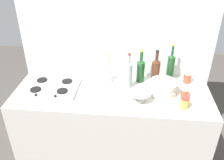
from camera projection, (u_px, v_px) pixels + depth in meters
name	position (u px, v px, depth m)	size (l,w,h in m)	color
ground_plane	(112.00, 159.00, 2.71)	(6.00, 6.00, 0.00)	#47423D
counter_block	(112.00, 128.00, 2.48)	(1.80, 0.70, 0.90)	beige
backsplash_panel	(116.00, 36.00, 2.38)	(1.90, 0.06, 2.58)	silver
stovetop_hob	(52.00, 87.00, 2.29)	(0.50, 0.38, 0.04)	#B2B2B7
plate_stack	(163.00, 87.00, 2.19)	(0.25, 0.25, 0.12)	silver
wine_bottle_leftmost	(129.00, 74.00, 2.24)	(0.07, 0.07, 0.35)	gray
wine_bottle_mid_left	(141.00, 70.00, 2.34)	(0.08, 0.08, 0.33)	#19471E
wine_bottle_mid_right	(170.00, 67.00, 2.33)	(0.07, 0.07, 0.39)	#19471E
wine_bottle_rightmost	(155.00, 71.00, 2.29)	(0.08, 0.08, 0.35)	#472314
mixing_bowl	(139.00, 96.00, 2.10)	(0.20, 0.20, 0.08)	white
utensil_crock	(108.00, 74.00, 2.37)	(0.08, 0.08, 0.33)	silver
condiment_jar_front	(184.00, 102.00, 2.00)	(0.08, 0.08, 0.11)	gold
condiment_jar_rear	(185.00, 93.00, 2.15)	(0.07, 0.07, 0.08)	#C64C2D
condiment_jar_spare	(187.00, 78.00, 2.36)	(0.08, 0.08, 0.11)	#C64C2D
cutting_board	(108.00, 94.00, 2.19)	(0.25, 0.15, 0.02)	silver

